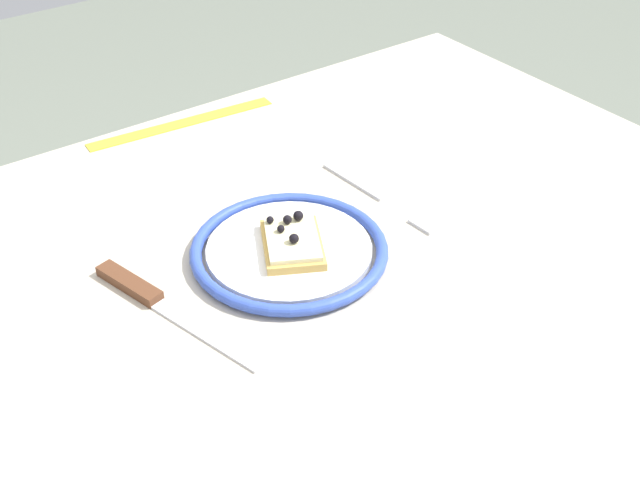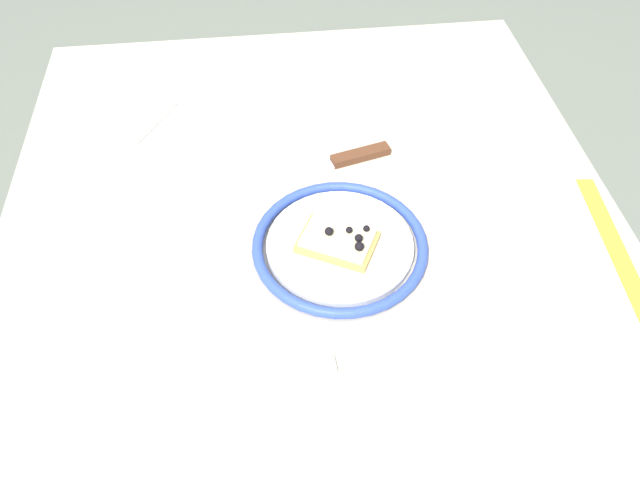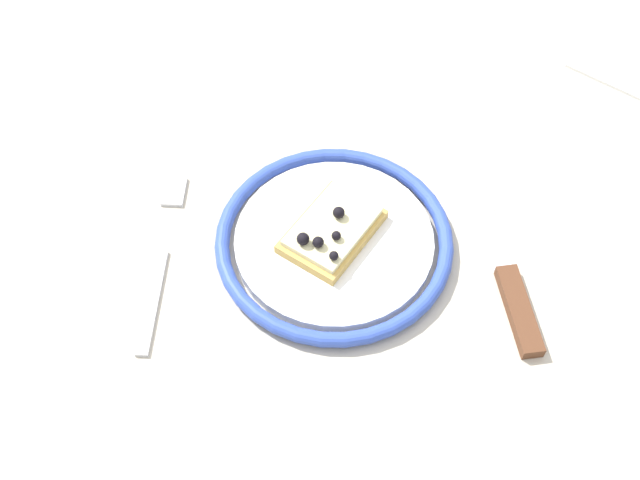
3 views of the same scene
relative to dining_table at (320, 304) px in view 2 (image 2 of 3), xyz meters
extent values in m
plane|color=slate|center=(0.00, 0.00, -0.68)|extent=(6.00, 6.00, 0.00)
cube|color=#BCB29E|center=(0.00, 0.00, 0.06)|extent=(1.12, 0.84, 0.04)
cylinder|color=#4C4742|center=(0.50, -0.36, -0.32)|extent=(0.05, 0.05, 0.72)
cylinder|color=#4C4742|center=(0.50, 0.36, -0.32)|extent=(0.05, 0.05, 0.72)
cylinder|color=white|center=(0.03, -0.03, 0.09)|extent=(0.19, 0.19, 0.01)
torus|color=#334FB2|center=(0.03, -0.03, 0.09)|extent=(0.23, 0.23, 0.01)
cube|color=tan|center=(0.02, -0.03, 0.10)|extent=(0.10, 0.12, 0.01)
cube|color=beige|center=(0.02, -0.03, 0.11)|extent=(0.09, 0.10, 0.01)
sphere|color=black|center=(0.00, -0.05, 0.12)|extent=(0.01, 0.01, 0.01)
sphere|color=black|center=(0.03, -0.02, 0.12)|extent=(0.01, 0.01, 0.01)
sphere|color=black|center=(0.03, -0.06, 0.11)|extent=(0.01, 0.01, 0.01)
sphere|color=black|center=(0.01, -0.05, 0.12)|extent=(0.01, 0.01, 0.01)
sphere|color=black|center=(0.03, -0.04, 0.11)|extent=(0.01, 0.01, 0.01)
cube|color=silver|center=(0.17, 0.03, 0.08)|extent=(0.06, 0.15, 0.00)
cube|color=#59331E|center=(0.20, -0.08, 0.09)|extent=(0.04, 0.09, 0.01)
cube|color=silver|center=(-0.13, -0.11, 0.08)|extent=(0.02, 0.11, 0.00)
cube|color=silver|center=(-0.14, 0.02, 0.08)|extent=(0.02, 0.04, 0.00)
cube|color=yellow|center=(-0.03, -0.39, 0.08)|extent=(0.29, 0.05, 0.00)
cube|color=white|center=(0.34, 0.27, 0.08)|extent=(0.16, 0.16, 0.00)
camera|label=1|loc=(0.44, 0.60, 0.66)|focal=46.49mm
camera|label=2|loc=(-0.47, 0.05, 0.68)|focal=34.00mm
camera|label=3|loc=(0.06, -0.44, 0.68)|focal=42.40mm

